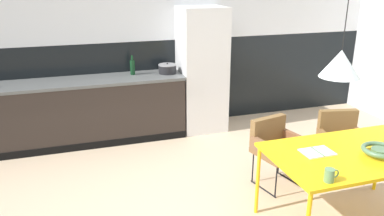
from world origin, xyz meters
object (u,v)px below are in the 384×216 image
at_px(armchair_near_window, 341,137).
at_px(open_book, 317,152).
at_px(fruit_bowl, 380,150).
at_px(armchair_by_stool, 275,143).
at_px(dining_table, 354,157).
at_px(pendant_lamp_over_table_near, 340,64).
at_px(cooking_pot, 167,69).
at_px(bottle_wine_green, 133,67).
at_px(refrigerator_column, 202,70).
at_px(mug_glass_clear, 330,175).

xyz_separation_m(armchair_near_window, open_book, (-0.87, -0.75, 0.28)).
relative_size(fruit_bowl, open_book, 1.14).
relative_size(armchair_by_stool, armchair_near_window, 0.98).
bearing_deg(dining_table, pendant_lamp_over_table_near, -172.86).
bearing_deg(cooking_pot, dining_table, -69.44).
distance_m(dining_table, open_book, 0.34).
height_order(bottle_wine_green, pendant_lamp_over_table_near, pendant_lamp_over_table_near).
relative_size(dining_table, fruit_bowl, 4.81).
bearing_deg(pendant_lamp_over_table_near, refrigerator_column, 94.22).
height_order(mug_glass_clear, pendant_lamp_over_table_near, pendant_lamp_over_table_near).
distance_m(bottle_wine_green, pendant_lamp_over_table_near, 3.17).
xyz_separation_m(refrigerator_column, dining_table, (0.51, -2.73, -0.21)).
xyz_separation_m(mug_glass_clear, cooking_pot, (-0.49, 3.13, 0.16)).
height_order(armchair_by_stool, fruit_bowl, fruit_bowl).
bearing_deg(refrigerator_column, cooking_pot, 177.57).
relative_size(armchair_by_stool, fruit_bowl, 2.38).
relative_size(dining_table, cooking_pot, 5.85).
distance_m(armchair_by_stool, bottle_wine_green, 2.36).
bearing_deg(armchair_by_stool, pendant_lamp_over_table_near, 74.66).
bearing_deg(armchair_near_window, dining_table, 69.16).
bearing_deg(armchair_by_stool, fruit_bowl, 99.79).
bearing_deg(open_book, bottle_wine_green, 113.58).
bearing_deg(bottle_wine_green, cooking_pot, -8.81).
height_order(armchair_by_stool, bottle_wine_green, bottle_wine_green).
distance_m(fruit_bowl, pendant_lamp_over_table_near, 0.92).
xyz_separation_m(armchair_near_window, bottle_wine_green, (-2.07, 1.99, 0.53)).
distance_m(armchair_by_stool, armchair_near_window, 0.83).
xyz_separation_m(dining_table, bottle_wine_green, (-1.53, 2.83, 0.31)).
height_order(dining_table, mug_glass_clear, mug_glass_clear).
bearing_deg(dining_table, fruit_bowl, -36.82).
xyz_separation_m(refrigerator_column, armchair_near_window, (1.06, -1.90, -0.44)).
xyz_separation_m(open_book, pendant_lamp_over_table_near, (0.02, -0.12, 0.83)).
bearing_deg(bottle_wine_green, open_book, -66.42).
bearing_deg(refrigerator_column, pendant_lamp_over_table_near, -85.78).
relative_size(armchair_by_stool, pendant_lamp_over_table_near, 0.66).
bearing_deg(bottle_wine_green, refrigerator_column, -5.55).
xyz_separation_m(armchair_by_stool, open_book, (-0.05, -0.81, 0.27)).
xyz_separation_m(refrigerator_column, cooking_pot, (-0.52, 0.02, 0.05)).
bearing_deg(cooking_pot, pendant_lamp_over_table_near, -75.42).
bearing_deg(armchair_near_window, cooking_pot, -38.30).
bearing_deg(refrigerator_column, fruit_bowl, -76.70).
xyz_separation_m(armchair_by_stool, pendant_lamp_over_table_near, (-0.03, -0.94, 1.10)).
distance_m(armchair_near_window, cooking_pot, 2.53).
bearing_deg(mug_glass_clear, fruit_bowl, 19.43).
bearing_deg(cooking_pot, refrigerator_column, -2.43).
relative_size(open_book, mug_glass_clear, 2.21).
bearing_deg(refrigerator_column, mug_glass_clear, -90.57).
height_order(fruit_bowl, open_book, fruit_bowl).
bearing_deg(refrigerator_column, dining_table, -79.41).
height_order(refrigerator_column, cooking_pot, refrigerator_column).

